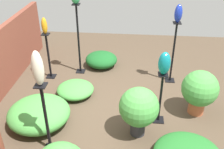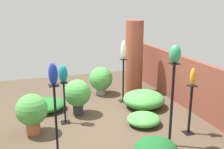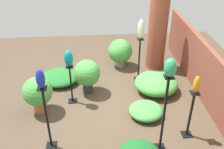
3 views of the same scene
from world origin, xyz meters
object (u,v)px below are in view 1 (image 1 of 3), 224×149
potted_plant_mid_right (200,90)px  pedestal_teal (160,100)px  pedestal_amber (49,58)px  art_vase_ivory (38,68)px  pedestal_cobalt (173,56)px  art_vase_cobalt (178,14)px  art_vase_teal (164,63)px  art_vase_amber (44,26)px  potted_plant_mid_left (139,108)px  pedestal_jade (79,42)px  pedestal_ivory (47,122)px

potted_plant_mid_right → pedestal_teal: bearing=112.4°
pedestal_amber → art_vase_ivory: (-2.14, -0.63, 0.96)m
pedestal_amber → pedestal_cobalt: bearing=-88.4°
art_vase_cobalt → pedestal_amber: bearing=91.6°
pedestal_amber → art_vase_teal: bearing=-119.2°
pedestal_cobalt → potted_plant_mid_right: 1.15m
pedestal_cobalt → pedestal_amber: bearing=91.6°
art_vase_amber → potted_plant_mid_left: art_vase_amber is taller
pedestal_cobalt → potted_plant_mid_left: size_ratio=1.55×
pedestal_cobalt → art_vase_cobalt: size_ratio=3.73×
pedestal_cobalt → art_vase_teal: pedestal_cobalt is taller
pedestal_jade → art_vase_cobalt: size_ratio=4.44×
art_vase_cobalt → art_vase_amber: size_ratio=1.02×
pedestal_teal → potted_plant_mid_right: (0.29, -0.70, 0.07)m
potted_plant_mid_left → pedestal_cobalt: bearing=-22.0°
pedestal_cobalt → art_vase_ivory: size_ratio=2.67×
potted_plant_mid_left → pedestal_amber: bearing=49.7°
pedestal_ivory → pedestal_jade: pedestal_jade is taller
pedestal_ivory → art_vase_amber: art_vase_amber is taller
pedestal_teal → art_vase_teal: 0.71m
pedestal_jade → art_vase_ivory: (-2.43, -0.01, 0.68)m
pedestal_jade → art_vase_amber: pedestal_jade is taller
art_vase_amber → pedestal_ivory: bearing=-163.6°
potted_plant_mid_left → art_vase_teal: bearing=-44.8°
pedestal_cobalt → art_vase_cobalt: bearing=0.0°
art_vase_amber → potted_plant_mid_right: (-1.01, -3.03, -0.71)m
pedestal_ivory → art_vase_teal: (0.84, -1.70, 0.60)m
pedestal_jade → art_vase_cobalt: 2.20m
pedestal_amber → pedestal_ivory: size_ratio=0.88×
potted_plant_mid_right → art_vase_amber: bearing=71.6°
pedestal_cobalt → pedestal_jade: pedestal_jade is taller
potted_plant_mid_right → pedestal_ivory: bearing=115.1°
pedestal_amber → potted_plant_mid_right: size_ratio=1.22×
art_vase_ivory → art_vase_teal: art_vase_ivory is taller
art_vase_cobalt → potted_plant_mid_right: art_vase_cobalt is taller
pedestal_ivory → potted_plant_mid_right: (1.12, -2.40, -0.04)m
pedestal_ivory → art_vase_ivory: 0.89m
art_vase_ivory → potted_plant_mid_right: (1.12, -2.40, -0.93)m
pedestal_cobalt → art_vase_teal: bearing=166.2°
pedestal_amber → pedestal_ivory: bearing=-163.6°
art_vase_ivory → art_vase_teal: size_ratio=1.31×
art_vase_teal → potted_plant_mid_left: size_ratio=0.45×
pedestal_amber → art_vase_cobalt: 2.87m
art_vase_cobalt → art_vase_teal: bearing=166.2°
art_vase_teal → pedestal_jade: bearing=47.0°
potted_plant_mid_left → art_vase_amber: bearing=49.7°
art_vase_cobalt → art_vase_amber: art_vase_cobalt is taller
pedestal_cobalt → potted_plant_mid_right: pedestal_cobalt is taller
pedestal_teal → art_vase_amber: size_ratio=2.69×
art_vase_teal → potted_plant_mid_right: 1.00m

